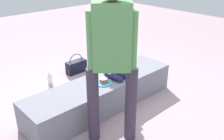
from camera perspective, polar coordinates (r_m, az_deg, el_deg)
ground_plane at (r=3.28m, az=-2.11°, el=-8.11°), size 12.00×12.00×0.00m
concrete_ledge at (r=3.19m, az=-2.16°, el=-5.37°), size 2.02×0.52×0.36m
child_seated at (r=3.14m, az=0.22°, el=2.19°), size 0.28×0.32×0.48m
adult_standing at (r=2.28m, az=0.00°, el=5.02°), size 0.39×0.38×1.67m
cake_plate at (r=3.04m, az=-1.90°, el=-2.60°), size 0.22×0.22×0.07m
gift_bag at (r=4.17m, az=-0.82°, el=1.66°), size 0.20×0.09×0.33m
railing_post at (r=4.70m, az=1.23°, el=8.11°), size 0.36×0.36×1.17m
water_bottle_near_gift at (r=3.89m, az=-13.84°, el=-1.82°), size 0.07×0.07×0.20m
handbag_black_leather at (r=4.17m, az=-8.05°, el=0.82°), size 0.34×0.14×0.33m
handbag_brown_canvas at (r=4.56m, az=-3.61°, el=3.02°), size 0.28×0.12×0.29m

